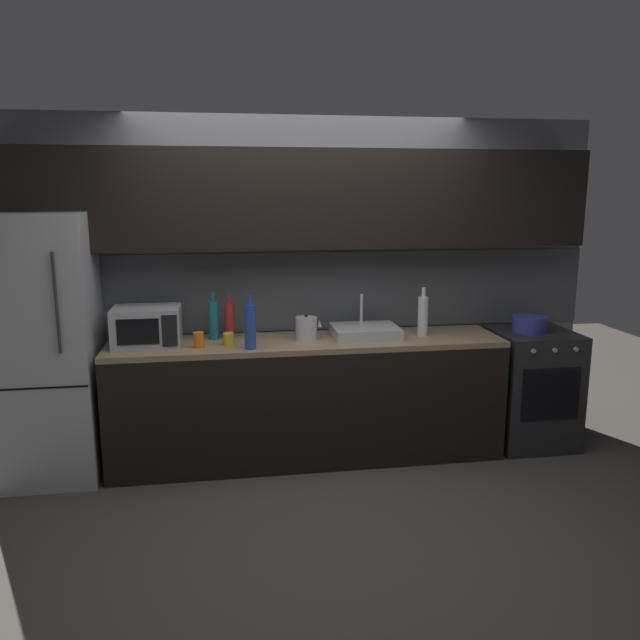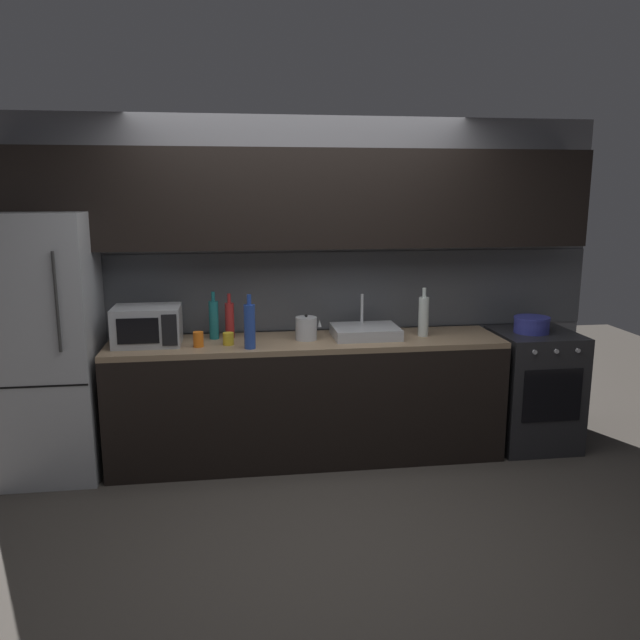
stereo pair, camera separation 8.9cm
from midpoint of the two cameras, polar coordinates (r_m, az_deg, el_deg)
ground_plane at (r=4.07m, az=1.14°, el=-17.22°), size 10.00×10.00×0.00m
back_wall at (r=4.77m, az=-1.09°, el=6.64°), size 4.58×0.44×2.50m
counter_run at (r=4.70m, az=-0.59°, el=-7.13°), size 2.84×0.60×0.90m
refrigerator at (r=4.70m, az=-22.94°, el=-2.22°), size 0.68×0.69×1.82m
oven_range at (r=5.22m, az=19.07°, el=-5.88°), size 0.60×0.62×0.90m
microwave at (r=4.56m, az=-14.74°, el=-0.49°), size 0.46×0.35×0.27m
sink_basin at (r=4.68m, az=4.65°, el=-1.04°), size 0.48×0.38×0.30m
kettle at (r=4.57m, az=-0.68°, el=-0.75°), size 0.19×0.16×0.19m
wine_bottle_blue at (r=4.32m, az=-5.77°, el=-0.52°), size 0.08×0.08×0.37m
wine_bottle_red at (r=4.66m, az=-7.60°, el=0.03°), size 0.07×0.07×0.33m
wine_bottle_clear at (r=4.74m, az=9.84°, el=0.37°), size 0.08×0.08×0.36m
wine_bottle_teal at (r=4.64m, az=-9.00°, el=0.07°), size 0.07×0.07×0.35m
mug_yellow at (r=4.47m, az=-7.69°, el=-1.69°), size 0.08×0.08×0.09m
mug_orange at (r=4.44m, az=-10.33°, el=-1.72°), size 0.07×0.07×0.11m
cooking_pot at (r=5.08m, az=18.99°, el=-0.40°), size 0.27×0.27×0.12m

